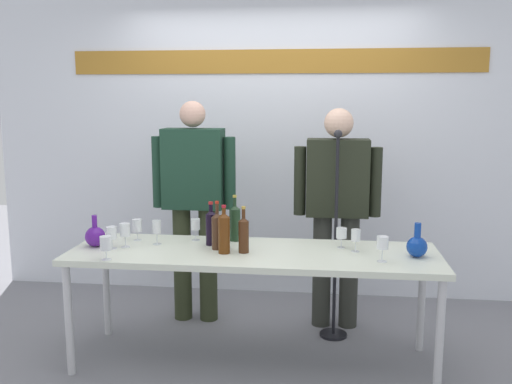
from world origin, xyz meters
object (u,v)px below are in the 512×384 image
(wine_bottle_1, at_px, (211,226))
(wine_bottle_3, at_px, (235,222))
(wine_bottle_2, at_px, (217,230))
(wine_glass_left_1, at_px, (106,244))
(wine_glass_left_2, at_px, (137,226))
(wine_glass_right_1, at_px, (383,243))
(presenter_left, at_px, (194,196))
(presenter_right, at_px, (337,203))
(wine_bottle_4, at_px, (224,232))
(wine_glass_left_4, at_px, (125,230))
(wine_glass_right_0, at_px, (356,236))
(wine_glass_left_5, at_px, (196,225))
(decanter_blue_right, at_px, (417,246))
(display_table, at_px, (253,259))
(wine_bottle_0, at_px, (244,234))
(wine_glass_left_3, at_px, (112,233))
(decanter_blue_left, at_px, (95,236))
(wine_glass_left_0, at_px, (157,227))
(wine_glass_right_2, at_px, (341,233))
(microphone_stand, at_px, (335,270))

(wine_bottle_1, height_order, wine_bottle_3, wine_bottle_3)
(wine_bottle_1, bearing_deg, wine_bottle_2, -57.66)
(wine_glass_left_1, relative_size, wine_glass_left_2, 0.98)
(wine_glass_left_1, height_order, wine_glass_right_1, wine_glass_right_1)
(wine_bottle_1, relative_size, wine_glass_left_2, 1.97)
(presenter_left, bearing_deg, presenter_right, -0.00)
(wine_bottle_4, distance_m, wine_glass_left_1, 0.73)
(wine_glass_left_4, distance_m, wine_glass_right_1, 1.66)
(wine_glass_right_0, xyz_separation_m, wine_glass_right_1, (0.15, -0.21, 0.01))
(wine_bottle_2, xyz_separation_m, wine_glass_left_5, (-0.19, 0.21, -0.02))
(wine_glass_left_1, distance_m, wine_glass_right_1, 1.68)
(decanter_blue_right, xyz_separation_m, presenter_right, (-0.48, 0.70, 0.13))
(display_table, distance_m, wine_glass_left_5, 0.51)
(wine_bottle_0, relative_size, wine_bottle_2, 0.94)
(wine_bottle_3, relative_size, wine_glass_left_3, 2.15)
(wine_glass_left_4, height_order, wine_glass_right_1, wine_glass_left_4)
(presenter_right, distance_m, wine_glass_right_1, 0.87)
(presenter_right, height_order, wine_bottle_0, presenter_right)
(presenter_right, bearing_deg, wine_bottle_3, -148.53)
(wine_bottle_3, height_order, wine_glass_left_5, wine_bottle_3)
(wine_bottle_0, height_order, wine_bottle_2, wine_bottle_2)
(wine_bottle_3, height_order, wine_glass_left_4, wine_bottle_3)
(wine_bottle_2, bearing_deg, decanter_blue_left, -177.63)
(wine_bottle_4, bearing_deg, display_table, 21.64)
(presenter_left, bearing_deg, wine_glass_left_3, -117.22)
(decanter_blue_right, distance_m, wine_glass_right_1, 0.26)
(wine_glass_left_4, bearing_deg, wine_glass_left_0, 26.92)
(decanter_blue_right, height_order, wine_glass_left_0, decanter_blue_right)
(presenter_right, height_order, wine_glass_left_1, presenter_right)
(wine_glass_left_1, height_order, wine_glass_right_0, same)
(display_table, height_order, wine_glass_left_1, wine_glass_left_1)
(wine_bottle_2, distance_m, wine_glass_right_2, 0.82)
(wine_glass_left_3, xyz_separation_m, wine_glass_left_4, (0.07, 0.05, 0.01))
(decanter_blue_right, height_order, wine_glass_left_1, decanter_blue_right)
(presenter_right, bearing_deg, wine_glass_left_5, -154.98)
(wine_glass_right_0, bearing_deg, display_table, -174.36)
(wine_bottle_0, height_order, wine_bottle_4, wine_bottle_4)
(wine_bottle_1, distance_m, wine_bottle_2, 0.11)
(decanter_blue_right, distance_m, presenter_left, 1.73)
(wine_glass_left_0, xyz_separation_m, wine_glass_right_0, (1.32, -0.02, -0.01))
(wine_bottle_1, distance_m, wine_glass_left_0, 0.37)
(wine_bottle_0, xyz_separation_m, wine_bottle_2, (-0.18, 0.06, 0.00))
(wine_bottle_2, relative_size, wine_glass_right_0, 2.16)
(decanter_blue_right, relative_size, wine_bottle_4, 0.70)
(wine_glass_left_3, bearing_deg, presenter_left, 62.78)
(wine_bottle_0, bearing_deg, decanter_blue_right, 1.54)
(wine_bottle_0, height_order, wine_glass_left_1, wine_bottle_0)
(presenter_right, relative_size, wine_glass_left_5, 10.97)
(wine_bottle_3, height_order, microphone_stand, microphone_stand)
(display_table, height_order, wine_bottle_2, wine_bottle_2)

